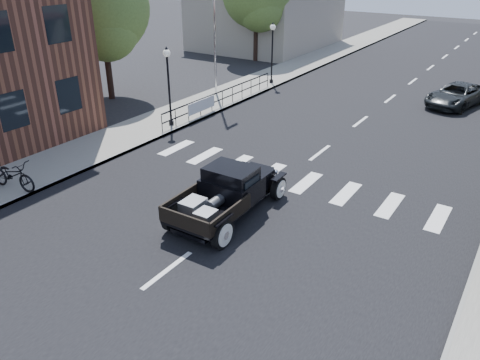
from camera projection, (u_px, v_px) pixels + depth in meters
The scene contains 14 objects.
ground at pixel (229, 223), 15.11m from camera, with size 120.00×120.00×0.00m, color black.
road at pixel (379, 107), 26.38m from camera, with size 14.00×80.00×0.02m, color black.
road_markings at pixel (346, 133), 22.63m from camera, with size 12.00×60.00×0.06m, color silver, non-canonical shape.
sidewalk_left at pixel (252, 85), 30.54m from camera, with size 3.00×80.00×0.15m, color gray.
low_building_left at pixel (267, 18), 42.45m from camera, with size 10.00×12.00×5.00m, color gray.
railing at pixel (222, 97), 25.94m from camera, with size 0.08×10.00×1.00m, color black, non-canonical shape.
banner at pixel (202, 110), 24.48m from camera, with size 0.04×2.20×0.60m, color silver, non-canonical shape.
lamp_post_b at pixel (169, 87), 22.46m from camera, with size 0.36×0.36×3.81m, color black, non-canonical shape.
lamp_post_c at pixel (272, 53), 29.98m from camera, with size 0.36×0.36×3.81m, color black, non-canonical shape.
big_tree_near at pixel (104, 31), 26.30m from camera, with size 5.34×5.34×7.84m, color #48622A, non-canonical shape.
big_tree_far at pixel (256, 10), 36.11m from camera, with size 5.26×5.26×7.73m, color #48622A, non-canonical shape.
hotrod_pickup at pixel (227, 192), 15.23m from camera, with size 2.27×4.87×1.69m, color black, non-canonical shape.
second_car at pixel (457, 95), 26.36m from camera, with size 2.06×4.47×1.24m, color black.
motorcycle at pixel (12, 175), 16.77m from camera, with size 0.73×2.08×1.09m, color black.
Camera 1 is at (7.41, -10.65, 7.88)m, focal length 35.00 mm.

